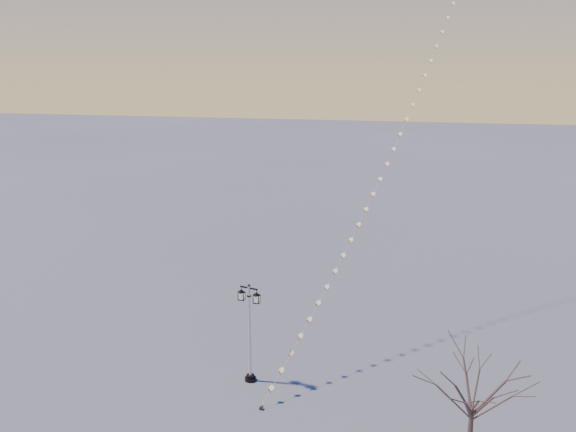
% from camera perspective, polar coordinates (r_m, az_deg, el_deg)
% --- Properties ---
extents(ground, '(300.00, 300.00, 0.00)m').
position_cam_1_polar(ground, '(27.29, -1.72, -19.21)').
color(ground, '#606061').
rests_on(ground, ground).
extents(street_lamp, '(1.25, 0.64, 5.03)m').
position_cam_1_polar(street_lamp, '(29.13, -3.70, -10.69)').
color(street_lamp, black).
rests_on(street_lamp, ground).
extents(bare_tree, '(2.71, 2.71, 4.50)m').
position_cam_1_polar(bare_tree, '(24.23, 17.36, -15.91)').
color(bare_tree, '#4E372C').
rests_on(bare_tree, ground).
extents(kite_train, '(11.62, 28.35, 30.80)m').
position_cam_1_polar(kite_train, '(36.74, 12.08, 14.26)').
color(kite_train, '#37251E').
rests_on(kite_train, ground).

